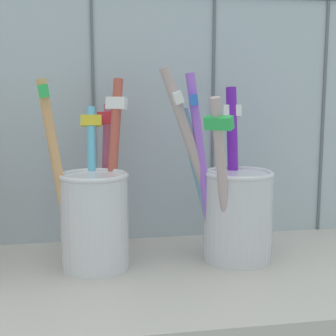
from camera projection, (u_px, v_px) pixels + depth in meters
The scene contains 4 objects.
counter_slab at pixel (173, 283), 44.88cm from camera, with size 64.00×22.00×2.00cm, color #BCB7AD.
tile_wall_back at pixel (153, 48), 53.19cm from camera, with size 64.00×2.20×45.00cm.
toothbrush_cup_left at pixel (95, 212), 45.60cm from camera, with size 8.16×9.36×17.25cm.
toothbrush_cup_right at pixel (233, 206), 47.51cm from camera, with size 10.89×9.02×18.31cm.
Camera 1 is at (-7.75, -42.00, 18.24)cm, focal length 53.68 mm.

